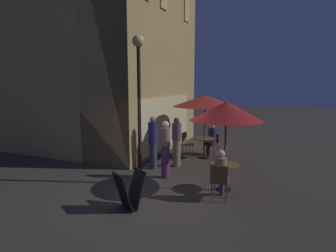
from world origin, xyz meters
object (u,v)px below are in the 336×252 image
cafe_chair_0 (213,142)px  patron_seated_0 (212,137)px  patron_standing_4 (153,142)px  patron_seated_1 (221,171)px  street_lamp_near_corner (139,81)px  patron_standing_2 (177,142)px  cafe_chair_1 (186,142)px  cafe_table_0 (204,143)px  cafe_chair_2 (220,179)px  patio_umbrella_0 (205,101)px  cafe_table_1 (224,170)px  patio_umbrella_1 (226,112)px  menu_sandwich_board (129,190)px  patron_standing_3 (165,149)px

cafe_chair_0 → patron_seated_0: (-0.14, 0.03, 0.21)m
patron_seated_0 → patron_standing_4: bearing=-15.3°
patron_seated_0 → patron_seated_1: size_ratio=0.99×
street_lamp_near_corner → patron_standing_2: bearing=-8.0°
street_lamp_near_corner → cafe_chair_1: 4.31m
patron_standing_4 → cafe_chair_1: bearing=158.7°
cafe_table_0 → cafe_chair_2: 4.11m
patio_umbrella_0 → cafe_chair_2: (-3.80, -1.56, -1.65)m
cafe_chair_2 → patron_standing_4: (1.77, 2.75, 0.35)m
patron_standing_4 → cafe_table_1: bearing=59.6°
patron_seated_1 → patron_standing_4: 3.19m
street_lamp_near_corner → cafe_chair_1: (3.59, -0.07, -2.39)m
cafe_table_1 → cafe_chair_1: (3.09, 2.28, 0.02)m
patio_umbrella_1 → cafe_chair_2: (-0.78, -0.06, -1.59)m
street_lamp_near_corner → menu_sandwich_board: (-1.58, -0.61, -2.50)m
street_lamp_near_corner → patron_standing_2: size_ratio=2.43×
patron_standing_2 → patron_standing_4: size_ratio=0.97×
cafe_table_1 → cafe_chair_0: cafe_chair_0 is taller
cafe_table_0 → cafe_chair_2: bearing=-157.7°
menu_sandwich_board → patron_seated_1: 2.31m
cafe_chair_2 → patio_umbrella_1: bearing=0.0°
patio_umbrella_1 → patron_standing_3: size_ratio=1.37×
patio_umbrella_0 → cafe_chair_1: bearing=84.8°
patron_seated_1 → cafe_chair_0: bearing=13.0°
cafe_chair_2 → patron_standing_4: bearing=52.6°
menu_sandwich_board → patio_umbrella_0: (5.09, -0.23, 1.76)m
cafe_chair_0 → patron_standing_3: (-3.48, 0.55, 0.40)m
patio_umbrella_0 → menu_sandwich_board: bearing=177.4°
cafe_chair_0 → patio_umbrella_0: bearing=-0.0°
menu_sandwich_board → patron_standing_2: 3.67m
patio_umbrella_0 → patron_standing_4: 2.69m
menu_sandwich_board → patron_standing_2: bearing=37.5°
street_lamp_near_corner → cafe_chair_0: (4.27, -0.99, -2.45)m
patron_seated_1 → patron_standing_4: bearing=54.7°
street_lamp_near_corner → patio_umbrella_0: size_ratio=1.72×
menu_sandwich_board → patron_standing_4: bearing=49.7°
patio_umbrella_1 → cafe_chair_0: (3.77, 1.35, -1.65)m
menu_sandwich_board → patio_umbrella_1: (2.08, -1.73, 1.70)m
patron_standing_2 → patron_seated_1: bearing=-168.5°
street_lamp_near_corner → cafe_chair_0: bearing=-13.0°
cafe_chair_2 → cafe_chair_0: bearing=12.6°
patio_umbrella_1 → cafe_table_0: bearing=26.4°
street_lamp_near_corner → patron_standing_3: 2.25m
patron_seated_1 → street_lamp_near_corner: bearing=82.1°
menu_sandwich_board → patron_standing_2: size_ratio=0.51×
cafe_table_0 → cafe_chair_2: cafe_chair_2 is taller
street_lamp_near_corner → patron_standing_4: street_lamp_near_corner is taller
cafe_chair_1 → patron_seated_0: size_ratio=0.74×
cafe_table_0 → cafe_chair_1: bearing=84.8°
patron_seated_1 → cafe_table_0: bearing=18.3°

